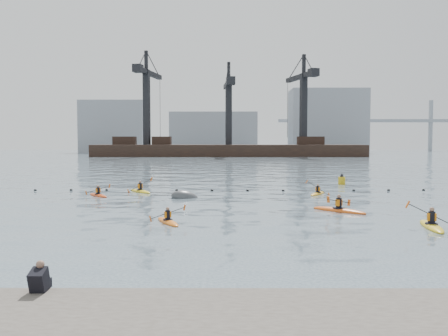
{
  "coord_description": "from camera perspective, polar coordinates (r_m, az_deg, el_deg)",
  "views": [
    {
      "loc": [
        -0.86,
        -17.38,
        4.27
      ],
      "look_at": [
        -0.94,
        7.72,
        2.8
      ],
      "focal_mm": 38.0,
      "sensor_mm": 36.0,
      "label": 1
    }
  ],
  "objects": [
    {
      "name": "kayaker_0",
      "position": [
        24.9,
        -6.78,
        -6.34
      ],
      "size": [
        1.84,
        2.87,
        1.0
      ],
      "rotation": [
        0.0,
        0.0,
        0.44
      ],
      "color": "orange",
      "rests_on": "ground"
    },
    {
      "name": "nav_buoy",
      "position": [
        47.46,
        13.98,
        -1.46
      ],
      "size": [
        0.68,
        0.68,
        1.23
      ],
      "color": "#C29513",
      "rests_on": "ground"
    },
    {
      "name": "kayaker_4",
      "position": [
        29.39,
        13.64,
        -4.88
      ],
      "size": [
        3.08,
        3.09,
        1.16
      ],
      "rotation": [
        0.0,
        0.0,
        3.93
      ],
      "color": "#E55715",
      "rests_on": "ground"
    },
    {
      "name": "kayaker_1",
      "position": [
        25.48,
        23.69,
        -6.33
      ],
      "size": [
        2.48,
        3.64,
        1.43
      ],
      "rotation": [
        0.0,
        0.0,
        -0.16
      ],
      "color": "gold",
      "rests_on": "ground"
    },
    {
      "name": "ground",
      "position": [
        17.92,
        2.96,
        -10.44
      ],
      "size": [
        400.0,
        400.0,
        0.0
      ],
      "primitive_type": "plane",
      "color": "#3C4C58",
      "rests_on": "ground"
    },
    {
      "name": "float_line",
      "position": [
        40.14,
        0.69,
        -2.72
      ],
      "size": [
        33.24,
        0.73,
        0.24
      ],
      "color": "black",
      "rests_on": "ground"
    },
    {
      "name": "mooring_buoy",
      "position": [
        35.45,
        -4.72,
        -3.58
      ],
      "size": [
        2.46,
        1.64,
        1.46
      ],
      "primitive_type": "ellipsoid",
      "rotation": [
        0.0,
        0.21,
        0.19
      ],
      "color": "#414547",
      "rests_on": "ground"
    },
    {
      "name": "kayaker_3",
      "position": [
        38.26,
        11.21,
        -2.99
      ],
      "size": [
        1.93,
        2.81,
        1.24
      ],
      "rotation": [
        0.0,
        0.0,
        -0.51
      ],
      "color": "gold",
      "rests_on": "ground"
    },
    {
      "name": "kayaker_2",
      "position": [
        37.66,
        -14.91,
        -3.14
      ],
      "size": [
        2.3,
        2.69,
        0.99
      ],
      "rotation": [
        0.0,
        0.0,
        0.67
      ],
      "color": "#CE4113",
      "rests_on": "ground"
    },
    {
      "name": "skyline",
      "position": [
        167.76,
        1.24,
        5.04
      ],
      "size": [
        141.0,
        28.0,
        22.0
      ],
      "color": "gray",
      "rests_on": "ground"
    },
    {
      "name": "kayaker_5",
      "position": [
        39.83,
        -10.05,
        -2.71
      ],
      "size": [
        2.53,
        3.05,
        1.31
      ],
      "rotation": [
        0.0,
        0.0,
        0.65
      ],
      "color": "yellow",
      "rests_on": "ground"
    },
    {
      "name": "barge_pier",
      "position": [
        127.4,
        0.47,
        2.28
      ],
      "size": [
        72.0,
        19.3,
        29.5
      ],
      "color": "black",
      "rests_on": "ground"
    }
  ]
}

